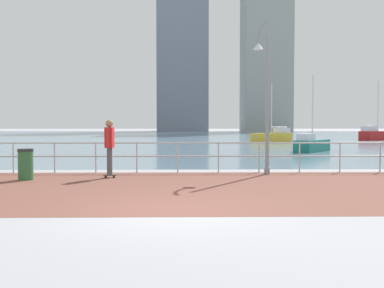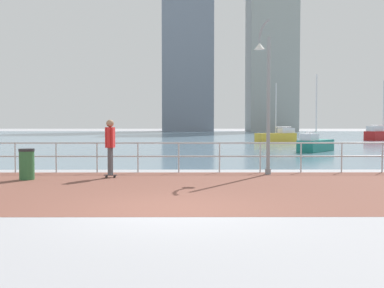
{
  "view_description": "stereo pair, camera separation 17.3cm",
  "coord_description": "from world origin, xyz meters",
  "px_view_note": "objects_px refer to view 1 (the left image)",
  "views": [
    {
      "loc": [
        0.2,
        -8.76,
        1.67
      ],
      "look_at": [
        0.44,
        4.09,
        1.1
      ],
      "focal_mm": 42.64,
      "sensor_mm": 36.0,
      "label": 1
    },
    {
      "loc": [
        0.37,
        -8.76,
        1.67
      ],
      "look_at": [
        0.44,
        4.09,
        1.1
      ],
      "focal_mm": 42.64,
      "sensor_mm": 36.0,
      "label": 2
    }
  ],
  "objects_px": {
    "sailboat_white": "(311,144)",
    "lamppost": "(265,89)",
    "sailboat_navy": "(273,136)",
    "sailboat_yellow": "(377,135)",
    "skateboarder": "(109,143)",
    "trash_bin": "(26,164)"
  },
  "relations": [
    {
      "from": "sailboat_white",
      "to": "lamppost",
      "type": "bearing_deg",
      "value": -112.51
    },
    {
      "from": "sailboat_navy",
      "to": "sailboat_yellow",
      "type": "bearing_deg",
      "value": 21.2
    },
    {
      "from": "skateboarder",
      "to": "trash_bin",
      "type": "distance_m",
      "value": 2.54
    },
    {
      "from": "sailboat_white",
      "to": "sailboat_yellow",
      "type": "bearing_deg",
      "value": 57.6
    },
    {
      "from": "sailboat_white",
      "to": "sailboat_navy",
      "type": "distance_m",
      "value": 14.57
    },
    {
      "from": "trash_bin",
      "to": "sailboat_navy",
      "type": "xyz_separation_m",
      "value": [
        12.92,
        28.22,
        0.05
      ]
    },
    {
      "from": "lamppost",
      "to": "sailboat_white",
      "type": "distance_m",
      "value": 13.32
    },
    {
      "from": "sailboat_yellow",
      "to": "sailboat_navy",
      "type": "xyz_separation_m",
      "value": [
        -11.58,
        -4.49,
        -0.07
      ]
    },
    {
      "from": "sailboat_yellow",
      "to": "sailboat_navy",
      "type": "distance_m",
      "value": 12.42
    },
    {
      "from": "skateboarder",
      "to": "sailboat_white",
      "type": "relative_size",
      "value": 0.39
    },
    {
      "from": "sailboat_yellow",
      "to": "sailboat_white",
      "type": "relative_size",
      "value": 1.32
    },
    {
      "from": "sailboat_white",
      "to": "sailboat_navy",
      "type": "bearing_deg",
      "value": 87.99
    },
    {
      "from": "sailboat_navy",
      "to": "lamppost",
      "type": "bearing_deg",
      "value": -101.71
    },
    {
      "from": "skateboarder",
      "to": "lamppost",
      "type": "bearing_deg",
      "value": 11.97
    },
    {
      "from": "lamppost",
      "to": "sailboat_navy",
      "type": "height_order",
      "value": "sailboat_navy"
    },
    {
      "from": "trash_bin",
      "to": "sailboat_yellow",
      "type": "relative_size",
      "value": 0.15
    },
    {
      "from": "trash_bin",
      "to": "sailboat_navy",
      "type": "distance_m",
      "value": 31.03
    },
    {
      "from": "lamppost",
      "to": "sailboat_white",
      "type": "bearing_deg",
      "value": 67.49
    },
    {
      "from": "sailboat_yellow",
      "to": "sailboat_white",
      "type": "distance_m",
      "value": 22.57
    },
    {
      "from": "sailboat_white",
      "to": "skateboarder",
      "type": "bearing_deg",
      "value": -127.21
    },
    {
      "from": "sailboat_yellow",
      "to": "sailboat_navy",
      "type": "relative_size",
      "value": 1.13
    },
    {
      "from": "lamppost",
      "to": "sailboat_navy",
      "type": "bearing_deg",
      "value": 78.29
    }
  ]
}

